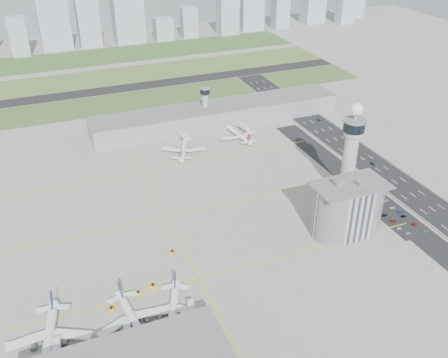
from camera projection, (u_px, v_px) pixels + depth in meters
name	position (u px, v px, depth m)	size (l,w,h in m)	color
ground	(247.00, 229.00, 289.26)	(1000.00, 1000.00, 0.00)	#9E9C93
grass_strip_0	(127.00, 102.00, 462.82)	(480.00, 50.00, 0.08)	#3A5327
grass_strip_1	(111.00, 77.00, 522.85)	(480.00, 60.00, 0.08)	#546A32
grass_strip_2	(98.00, 57.00, 586.88)	(480.00, 70.00, 0.08)	#3C592A
runway	(119.00, 89.00, 492.42)	(480.00, 22.00, 0.10)	black
highway	(406.00, 190.00, 326.66)	(28.00, 500.00, 0.10)	black
barrier_left	(389.00, 194.00, 321.83)	(0.60, 500.00, 1.20)	#9E9E99
barrier_right	(424.00, 185.00, 330.94)	(0.60, 500.00, 1.20)	#9E9E99
landside_road	(385.00, 206.00, 310.53)	(18.00, 260.00, 0.08)	black
parking_lot	(395.00, 217.00, 300.27)	(20.00, 44.00, 0.10)	black
taxiway_line_h_0	(199.00, 279.00, 252.23)	(260.00, 0.60, 0.01)	yellow
taxiway_line_h_1	(166.00, 217.00, 300.25)	(260.00, 0.60, 0.01)	yellow
taxiway_line_h_2	(141.00, 172.00, 348.28)	(260.00, 0.60, 0.01)	yellow
taxiway_line_v	(166.00, 217.00, 300.25)	(0.60, 260.00, 0.01)	yellow
control_tower	(351.00, 149.00, 301.45)	(14.00, 14.00, 64.50)	#ADAAA5
secondary_tower	(205.00, 103.00, 409.62)	(8.60, 8.60, 31.90)	#ADAAA5
admin_building	(347.00, 208.00, 280.87)	(42.00, 24.00, 33.50)	#B2B2B7
terminal_pier	(217.00, 114.00, 416.76)	(210.00, 32.00, 15.80)	gray
airplane_near_a	(48.00, 335.00, 212.77)	(43.64, 37.09, 12.22)	white
airplane_near_b	(133.00, 317.00, 222.54)	(40.04, 34.03, 11.21)	white
airplane_near_c	(173.00, 309.00, 226.73)	(40.14, 34.12, 11.24)	white
airplane_far_a	(184.00, 145.00, 372.20)	(40.06, 34.05, 11.22)	white
airplane_far_b	(238.00, 132.00, 393.19)	(36.37, 30.91, 10.18)	white
jet_bridge_near_1	(128.00, 346.00, 211.99)	(14.00, 3.00, 5.70)	silver
jet_bridge_near_2	(195.00, 326.00, 221.75)	(14.00, 3.00, 5.70)	silver
jet_bridge_far_0	(180.00, 135.00, 394.13)	(14.00, 3.00, 5.70)	silver
jet_bridge_far_1	(238.00, 125.00, 410.40)	(14.00, 3.00, 5.70)	silver
tug_0	(111.00, 309.00, 233.41)	(2.12, 3.08, 1.79)	orange
tug_1	(138.00, 293.00, 242.68)	(2.00, 2.91, 1.69)	yellow
tug_2	(153.00, 286.00, 246.90)	(2.16, 3.15, 1.83)	#FDA604
tug_3	(172.00, 252.00, 269.93)	(2.12, 3.09, 1.80)	orange
tug_4	(194.00, 151.00, 373.82)	(1.95, 2.84, 1.65)	#E09300
tug_5	(243.00, 139.00, 392.44)	(2.08, 3.02, 1.76)	yellow
car_lot_0	(408.00, 233.00, 285.10)	(1.31, 3.25, 1.11)	silver
car_lot_1	(400.00, 228.00, 289.20)	(1.16, 3.32, 1.09)	gray
car_lot_2	(393.00, 221.00, 295.65)	(1.82, 3.95, 1.10)	maroon
car_lot_3	(384.00, 215.00, 300.88)	(1.75, 4.30, 1.25)	black
car_lot_4	(379.00, 211.00, 305.00)	(1.53, 3.80, 1.29)	navy
car_lot_5	(370.00, 204.00, 310.91)	(1.39, 4.00, 1.32)	white
car_lot_6	(425.00, 231.00, 286.68)	(1.94, 4.21, 1.17)	slate
car_lot_7	(415.00, 224.00, 293.01)	(1.82, 4.47, 1.30)	maroon
car_lot_8	(404.00, 216.00, 299.97)	(1.35, 3.36, 1.15)	black
car_lot_9	(400.00, 212.00, 303.74)	(1.33, 3.80, 1.25)	navy
car_lot_10	(392.00, 208.00, 307.89)	(1.81, 3.92, 1.09)	silver
car_lot_11	(386.00, 201.00, 314.80)	(1.74, 4.28, 1.24)	#A6A6A6
car_hw_1	(372.00, 164.00, 357.06)	(1.32, 3.78, 1.24)	black
car_hw_2	(319.00, 120.00, 424.50)	(2.06, 4.48, 1.24)	navy
car_hw_4	(274.00, 99.00, 467.08)	(1.50, 3.72, 1.27)	#9AA3AE
skyline_bldg_6	(18.00, 37.00, 578.95)	(20.04, 16.03, 45.20)	#9EADC1
skyline_bldg_7	(54.00, 23.00, 604.19)	(35.76, 28.61, 61.22)	#9EADC1
skyline_bldg_8	(87.00, 12.00, 607.36)	(26.33, 21.06, 83.39)	#9EADC1
skyline_bldg_9	(128.00, 17.00, 629.50)	(36.96, 29.57, 62.11)	#9EADC1
skyline_bldg_10	(163.00, 29.00, 645.23)	(23.01, 18.41, 27.75)	#9EADC1
skyline_bldg_11	(189.00, 22.00, 653.52)	(20.22, 16.18, 38.97)	#9EADC1
skyline_bldg_12	(228.00, 16.00, 667.42)	(26.14, 20.92, 46.89)	#9EADC1
skyline_bldg_14	(281.00, 2.00, 692.87)	(21.59, 17.28, 68.75)	#9EADC1
skyline_bldg_15	(314.00, 0.00, 720.45)	(30.25, 24.20, 63.40)	#9EADC1
skyline_bldg_17	(355.00, 3.00, 758.06)	(22.64, 18.11, 41.06)	#9EADC1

